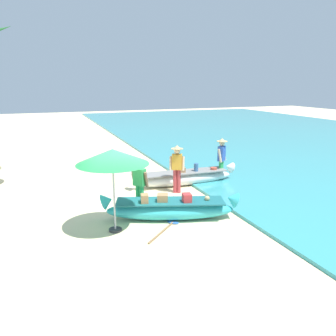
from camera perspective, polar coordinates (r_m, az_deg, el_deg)
ground_plane at (r=10.40m, az=-6.91°, el=-8.54°), size 80.00×80.00×0.00m
sea at (r=24.94m, az=24.08°, el=3.75°), size 24.00×56.00×0.10m
boat_cyan_foreground at (r=10.26m, az=0.35°, el=-6.77°), size 4.04×1.95×0.88m
boat_white_midground at (r=13.65m, az=2.76°, el=-1.58°), size 4.40×0.88×0.86m
person_vendor_hatted at (r=12.49m, az=1.51°, el=0.42°), size 0.58×0.45×1.79m
person_tourist_customer at (r=10.56m, az=-4.73°, el=-2.70°), size 0.49×0.55×1.66m
person_vendor_assistant at (r=14.24m, az=8.88°, el=1.93°), size 0.55×0.50×1.78m
patio_umbrella_large at (r=9.07m, az=-9.19°, el=1.80°), size 1.92×1.92×2.29m
paddle at (r=9.69m, az=-0.34°, el=-9.97°), size 1.29×1.25×0.05m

